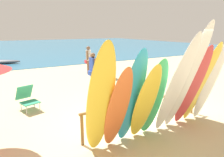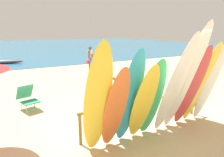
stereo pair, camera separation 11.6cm
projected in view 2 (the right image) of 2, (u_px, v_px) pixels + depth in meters
The scene contains 17 objects.
ground at pixel (42, 60), 17.30m from camera, with size 60.00×60.00×0.00m, color #D3BC8C.
ocean_water at pixel (21, 47), 31.04m from camera, with size 60.00×40.00×0.02m, color teal.
surfboard_rack at pixel (146, 105), 5.25m from camera, with size 3.68×0.07×0.76m.
surfboard_yellow_0 at pixel (97, 102), 3.79m from camera, with size 0.52×0.08×2.46m, color yellow.
surfboard_orange_1 at pixel (115, 110), 4.03m from camera, with size 0.47×0.08×2.01m, color orange.
surfboard_teal_2 at pixel (130, 98), 4.29m from camera, with size 0.54×0.06×2.26m, color #289EC6.
surfboard_yellow_3 at pixel (143, 104), 4.40m from camera, with size 0.51×0.07×2.00m, color yellow.
surfboard_green_4 at pixel (152, 99), 4.64m from camera, with size 0.55×0.06×2.01m, color #38B266.
surfboard_white_5 at pixel (174, 87), 4.54m from camera, with size 0.49×0.06×2.66m, color white.
surfboard_white_6 at pixel (185, 80), 4.72m from camera, with size 0.56×0.06×2.88m, color white.
surfboard_red_7 at pixel (192, 88), 5.03m from camera, with size 0.55×0.06×2.33m, color #D13D42.
surfboard_yellow_8 at pixel (201, 84), 5.25m from camera, with size 0.56×0.08×2.36m, color yellow.
surfboard_white_9 at pixel (210, 83), 5.35m from camera, with size 0.47×0.07×2.39m, color white.
beachgoer_near_rack at pixel (90, 58), 11.77m from camera, with size 0.41×0.50×1.59m.
beachgoer_photographing at pixel (94, 68), 8.75m from camera, with size 0.40×0.59×1.55m.
beachgoer_midbeach at pixel (105, 59), 10.85m from camera, with size 0.43×0.56×1.67m.
beach_chair_red at pixel (27, 97), 6.48m from camera, with size 0.69×0.85×0.79m.
Camera 2 is at (-3.16, -3.91, 2.49)m, focal length 32.82 mm.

